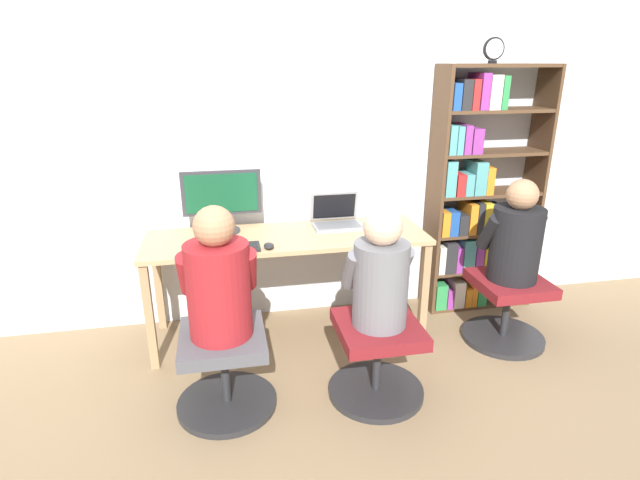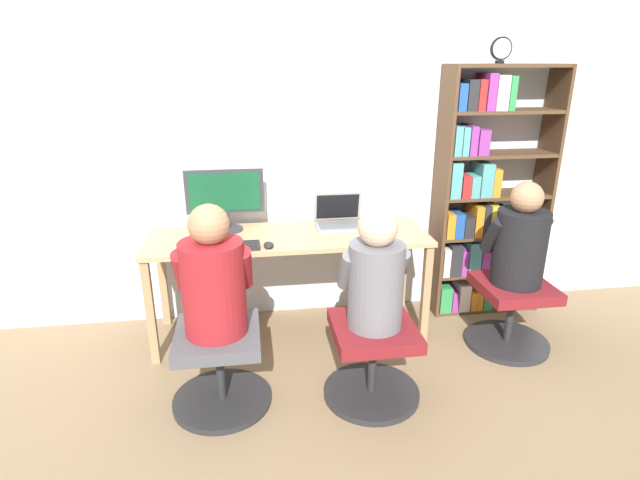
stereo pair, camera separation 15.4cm
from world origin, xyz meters
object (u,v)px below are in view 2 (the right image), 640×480
(keyboard, at_px, (224,247))
(desk_clock, at_px, (501,49))
(office_chair_side, at_px, (511,311))
(laptop, at_px, (340,220))
(bookshelf, at_px, (480,200))
(desktop_monitor, at_px, (225,199))
(person_at_monitor, at_px, (213,279))
(person_at_laptop, at_px, (376,275))
(office_chair_right, at_px, (373,358))
(person_near_shelf, at_px, (520,241))
(office_chair_left, at_px, (220,364))

(keyboard, distance_m, desk_clock, 2.16)
(office_chair_side, bearing_deg, laptop, 154.52)
(bookshelf, bearing_deg, desktop_monitor, -179.67)
(person_at_monitor, xyz_separation_m, desk_clock, (1.85, 0.82, 1.12))
(person_at_laptop, bearing_deg, laptop, 91.80)
(person_at_laptop, distance_m, office_chair_side, 1.22)
(desktop_monitor, xyz_separation_m, person_at_laptop, (0.80, -0.93, -0.20))
(bookshelf, bearing_deg, person_at_monitor, -154.52)
(keyboard, bearing_deg, office_chair_right, -35.62)
(office_chair_right, distance_m, office_chair_side, 1.11)
(person_at_monitor, distance_m, person_near_shelf, 1.91)
(office_chair_right, bearing_deg, person_near_shelf, 21.32)
(desktop_monitor, xyz_separation_m, desk_clock, (1.80, -0.05, 0.93))
(person_at_laptop, bearing_deg, bookshelf, 43.02)
(person_at_laptop, bearing_deg, desktop_monitor, 130.78)
(desktop_monitor, relative_size, laptop, 1.52)
(person_at_monitor, bearing_deg, office_chair_left, -90.00)
(person_at_monitor, relative_size, person_at_laptop, 1.05)
(laptop, xyz_separation_m, office_chair_side, (1.07, -0.51, -0.53))
(office_chair_side, bearing_deg, office_chair_right, -158.91)
(laptop, distance_m, bookshelf, 1.04)
(office_chair_left, relative_size, person_near_shelf, 0.82)
(laptop, bearing_deg, person_at_monitor, -133.92)
(keyboard, height_order, desk_clock, desk_clock)
(person_at_monitor, distance_m, person_at_laptop, 0.85)
(office_chair_right, distance_m, desk_clock, 2.11)
(desktop_monitor, xyz_separation_m, bookshelf, (1.80, 0.01, -0.09))
(desktop_monitor, bearing_deg, office_chair_left, -92.90)
(desktop_monitor, distance_m, office_chair_side, 2.04)
(office_chair_right, bearing_deg, keyboard, 144.38)
(office_chair_right, xyz_separation_m, bookshelf, (1.00, 0.94, 0.62))
(person_at_monitor, relative_size, bookshelf, 0.39)
(laptop, bearing_deg, person_near_shelf, -25.27)
(person_at_monitor, relative_size, desk_clock, 4.29)
(keyboard, xyz_separation_m, person_near_shelf, (1.85, -0.17, 0.00))
(desktop_monitor, xyz_separation_m, office_chair_side, (1.84, -0.53, -0.70))
(person_near_shelf, bearing_deg, office_chair_right, -158.68)
(person_at_monitor, bearing_deg, desk_clock, 23.96)
(desktop_monitor, xyz_separation_m, keyboard, (-0.01, -0.35, -0.21))
(laptop, xyz_separation_m, keyboard, (-0.78, -0.33, -0.04))
(laptop, relative_size, office_chair_left, 0.62)
(desktop_monitor, height_order, desk_clock, desk_clock)
(person_near_shelf, bearing_deg, desktop_monitor, 164.00)
(office_chair_left, bearing_deg, bookshelf, 25.61)
(office_chair_left, xyz_separation_m, office_chair_right, (0.84, -0.06, 0.00))
(desktop_monitor, relative_size, office_chair_side, 0.94)
(laptop, bearing_deg, bookshelf, 1.88)
(laptop, distance_m, office_chair_side, 1.29)
(person_at_monitor, bearing_deg, person_at_laptop, -3.83)
(office_chair_right, bearing_deg, laptop, 91.79)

